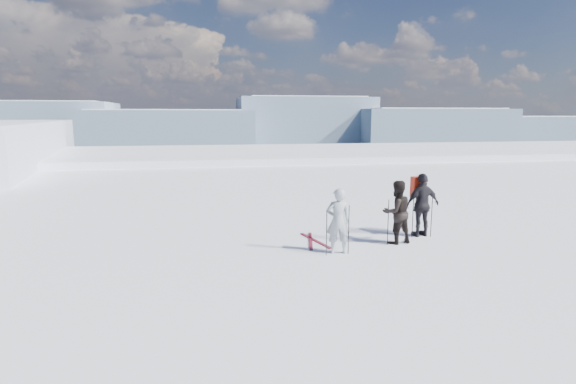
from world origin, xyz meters
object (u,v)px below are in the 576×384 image
object	(u,v)px
skier_pack	(422,205)
skis_loose	(313,241)
skier_grey	(338,221)
skier_dark	(396,212)

from	to	relation	value
skier_pack	skis_loose	size ratio (longest dim) A/B	1.10
skier_grey	skier_dark	size ratio (longest dim) A/B	0.97
skis_loose	skier_dark	bearing A→B (deg)	-14.45
skier_grey	skier_pack	world-z (taller)	skier_pack
skier_grey	skis_loose	size ratio (longest dim) A/B	1.00
skier_dark	skis_loose	bearing A→B (deg)	-25.65
skier_dark	skier_pack	bearing A→B (deg)	-162.94
skier_grey	skier_dark	bearing A→B (deg)	-153.49
skier_grey	skis_loose	xyz separation A→B (m)	(-0.37, 1.16, -0.83)
skier_dark	skis_loose	xyz separation A→B (m)	(-2.20, 0.57, -0.86)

